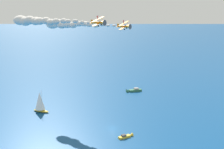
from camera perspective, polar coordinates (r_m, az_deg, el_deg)
name	(u,v)px	position (r m, az deg, el deg)	size (l,w,h in m)	color
ground_plane	(112,128)	(127.59, 0.09, -10.88)	(2000.00, 2000.00, 0.00)	navy
motorboat_near_centre	(133,90)	(181.78, 4.32, -3.24)	(7.13, 10.17, 2.94)	#33704C
motorboat_inshore	(126,136)	(119.44, 2.93, -12.38)	(5.65, 6.06, 1.91)	gold
sailboat_trailing	(40,102)	(149.60, -14.40, -5.42)	(5.96, 9.46, 11.77)	gold
biplane_lead	(124,26)	(123.24, 2.49, 9.77)	(7.24, 7.13, 3.83)	orange
wingwalker_lead	(124,21)	(122.65, 2.35, 10.72)	(1.37, 0.71, 1.52)	red
smoke_trail_lead	(64,24)	(146.99, -9.68, 10.02)	(22.79, 42.36, 6.09)	silver
biplane_wingman	(98,22)	(110.55, -2.77, 10.52)	(7.24, 7.13, 3.83)	orange
wingwalker_wingman	(97,17)	(110.02, -2.97, 11.59)	(1.37, 0.71, 1.52)	red
smoke_trail_wingman	(33,21)	(138.57, -15.73, 10.45)	(23.83, 45.42, 6.05)	silver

